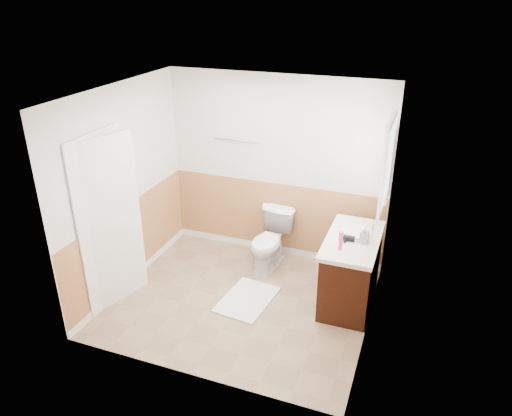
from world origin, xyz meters
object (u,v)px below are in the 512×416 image
at_px(lotion_bottle, 341,241).
at_px(soap_dispenser, 365,235).
at_px(bath_mat, 247,299).
at_px(vanity_cabinet, 351,272).
at_px(toilet, 270,241).

relative_size(lotion_bottle, soap_dispenser, 1.10).
bearing_deg(bath_mat, soap_dispenser, 16.60).
xyz_separation_m(bath_mat, vanity_cabinet, (1.15, 0.44, 0.39)).
xyz_separation_m(vanity_cabinet, soap_dispenser, (0.12, -0.06, 0.55)).
bearing_deg(vanity_cabinet, lotion_bottle, -107.87).
distance_m(bath_mat, lotion_bottle, 1.42).
height_order(bath_mat, vanity_cabinet, vanity_cabinet).
relative_size(toilet, soap_dispenser, 3.82).
distance_m(toilet, lotion_bottle, 1.39).
height_order(bath_mat, lotion_bottle, lotion_bottle).
relative_size(toilet, lotion_bottle, 3.46).
bearing_deg(toilet, lotion_bottle, -27.83).
bearing_deg(bath_mat, lotion_bottle, 6.80).
height_order(bath_mat, soap_dispenser, soap_dispenser).
distance_m(bath_mat, soap_dispenser, 1.62).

